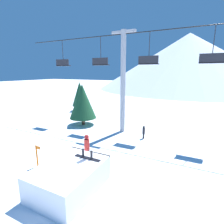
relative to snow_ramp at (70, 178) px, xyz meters
The scene contains 9 objects.
ground_plane 1.32m from the snow_ramp, 50.54° to the right, with size 220.00×220.00×0.00m, color white.
mountain_ridge 65.72m from the snow_ramp, 89.37° to the left, with size 63.72×63.72×19.51m.
snow_ramp is the anchor object (origin of this frame).
snowboarder 1.79m from the snow_ramp, 69.37° to the left, with size 1.60×0.28×1.38m.
chairlift 11.12m from the snow_ramp, 97.29° to the left, with size 23.40×0.50×9.93m.
pine_tree_near 11.96m from the snow_ramp, 122.40° to the left, with size 3.08×3.08×4.76m.
pine_tree_far 19.78m from the snow_ramp, 125.07° to the left, with size 2.49×2.49×4.61m.
trail_marker 3.55m from the snow_ramp, 165.71° to the left, with size 0.41×0.10×1.48m.
distant_skier 8.93m from the snow_ramp, 81.42° to the left, with size 0.24×0.24×1.23m.
Camera 1 is at (4.87, -5.40, 6.09)m, focal length 28.00 mm.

